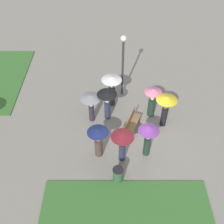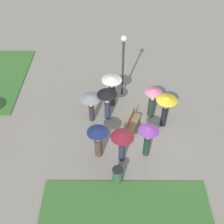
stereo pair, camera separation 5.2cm
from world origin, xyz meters
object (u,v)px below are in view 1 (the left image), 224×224
crowd_person_navy (98,138)px  crowd_person_purple (148,135)px  trash_bin (118,175)px  lamp_post (123,58)px  crowd_person_white (112,86)px  park_bench (131,123)px  crowd_person_maroon (122,139)px  crowd_person_yellow (166,105)px  crowd_person_black (107,98)px  crowd_person_grey (91,101)px  crowd_person_pink (152,99)px

crowd_person_navy → crowd_person_purple: crowd_person_purple is taller
trash_bin → crowd_person_purple: crowd_person_purple is taller
crowd_person_purple → crowd_person_navy: bearing=157.9°
lamp_post → crowd_person_white: bearing=146.6°
park_bench → crowd_person_white: bearing=47.3°
crowd_person_maroon → crowd_person_purple: 1.22m
crowd_person_maroon → crowd_person_yellow: crowd_person_yellow is taller
lamp_post → crowd_person_purple: lamp_post is taller
crowd_person_white → crowd_person_maroon: bearing=-102.6°
crowd_person_navy → crowd_person_purple: size_ratio=0.94×
trash_bin → crowd_person_black: size_ratio=0.43×
crowd_person_grey → lamp_post: bearing=-166.9°
crowd_person_black → lamp_post: bearing=9.8°
crowd_person_navy → crowd_person_black: size_ratio=0.94×
crowd_person_pink → crowd_person_purple: size_ratio=0.96×
park_bench → crowd_person_black: (0.90, 1.24, 0.94)m
crowd_person_white → crowd_person_yellow: 3.19m
crowd_person_pink → crowd_person_white: size_ratio=0.94×
crowd_person_grey → crowd_person_white: bearing=-169.2°
crowd_person_maroon → crowd_person_white: crowd_person_white is taller
crowd_person_maroon → crowd_person_black: crowd_person_black is taller
park_bench → crowd_person_navy: crowd_person_navy is taller
crowd_person_pink → crowd_person_navy: size_ratio=1.02×
lamp_post → crowd_person_yellow: bearing=-141.0°
park_bench → crowd_person_black: bearing=75.0°
crowd_person_purple → crowd_person_yellow: crowd_person_yellow is taller
lamp_post → trash_bin: size_ratio=4.69×
crowd_person_yellow → crowd_person_white: bearing=-160.9°
trash_bin → crowd_person_navy: (1.46, 0.89, 0.79)m
crowd_person_navy → park_bench: bearing=144.3°
lamp_post → crowd_person_yellow: (-2.60, -2.11, -1.06)m
lamp_post → crowd_person_purple: (-4.54, -1.05, -1.13)m
lamp_post → crowd_person_white: 1.62m
lamp_post → crowd_person_navy: lamp_post is taller
crowd_person_black → crowd_person_white: 1.16m
crowd_person_pink → crowd_person_navy: crowd_person_pink is taller
crowd_person_white → trash_bin: bearing=-106.5°
park_bench → crowd_person_pink: 1.73m
park_bench → crowd_person_grey: crowd_person_grey is taller
crowd_person_grey → crowd_person_white: crowd_person_white is taller
crowd_person_black → crowd_person_grey: size_ratio=1.09×
crowd_person_black → crowd_person_white: crowd_person_white is taller
crowd_person_black → crowd_person_white: bearing=20.5°
trash_bin → crowd_person_yellow: 4.33m
crowd_person_black → park_bench: bearing=-93.8°
crowd_person_navy → crowd_person_yellow: 3.88m
park_bench → crowd_person_navy: bearing=156.0°
crowd_person_grey → crowd_person_yellow: crowd_person_yellow is taller
lamp_post → crowd_person_black: lamp_post is taller
lamp_post → crowd_person_pink: (-1.83, -1.53, -1.37)m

